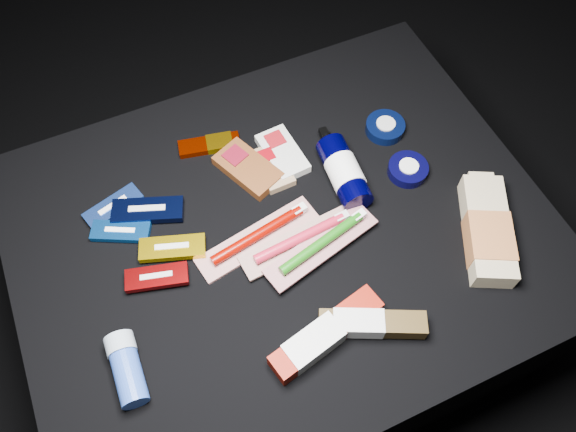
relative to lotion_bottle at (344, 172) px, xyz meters
name	(u,v)px	position (x,y,z in m)	size (l,w,h in m)	color
ground	(284,306)	(-0.15, -0.05, -0.43)	(3.00, 3.00, 0.00)	black
cloth_table	(284,273)	(-0.15, -0.05, -0.23)	(0.98, 0.78, 0.40)	black
luna_bar_0	(114,207)	(-0.42, 0.12, -0.02)	(0.12, 0.07, 0.01)	#2449A5
luna_bar_1	(121,231)	(-0.43, 0.06, -0.02)	(0.11, 0.08, 0.01)	#0F4C9F
luna_bar_2	(148,210)	(-0.37, 0.08, -0.02)	(0.14, 0.09, 0.02)	black
luna_bar_3	(172,248)	(-0.35, -0.01, -0.02)	(0.13, 0.08, 0.02)	#B99606
luna_bar_4	(157,277)	(-0.39, -0.05, -0.01)	(0.12, 0.07, 0.01)	#730608
clif_bar_0	(246,167)	(-0.16, 0.10, -0.02)	(0.12, 0.15, 0.02)	#613114
clif_bar_1	(281,152)	(-0.08, 0.11, -0.02)	(0.07, 0.12, 0.02)	silver
clif_bar_2	(271,166)	(-0.12, 0.08, -0.02)	(0.06, 0.10, 0.02)	#987B57
power_bar	(213,144)	(-0.20, 0.18, -0.02)	(0.13, 0.06, 0.02)	#6F1200
lotion_bottle	(344,172)	(0.00, 0.00, 0.00)	(0.07, 0.19, 0.06)	black
cream_tin_upper	(385,127)	(0.14, 0.08, -0.02)	(0.08, 0.08, 0.02)	black
cream_tin_lower	(408,169)	(0.12, -0.03, -0.02)	(0.08, 0.08, 0.02)	black
bodywash_bottle	(487,232)	(0.18, -0.22, -0.01)	(0.16, 0.23, 0.05)	#C3AF88
deodorant_stick	(127,368)	(-0.48, -0.19, -0.01)	(0.05, 0.12, 0.05)	#294AA6
toothbrush_pack_0	(259,236)	(-0.20, -0.05, -0.02)	(0.25, 0.10, 0.03)	beige
toothbrush_pack_1	(301,239)	(-0.13, -0.09, -0.01)	(0.23, 0.07, 0.03)	beige
toothbrush_pack_2	(323,244)	(-0.10, -0.12, -0.01)	(0.23, 0.11, 0.03)	#AFA6A3
toothpaste_carton_red	(322,337)	(-0.18, -0.27, -0.01)	(0.21, 0.09, 0.04)	maroon
toothpaste_carton_green	(367,324)	(-0.10, -0.28, -0.01)	(0.18, 0.11, 0.03)	#3A2A10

